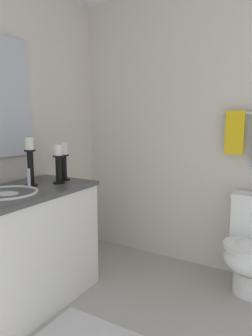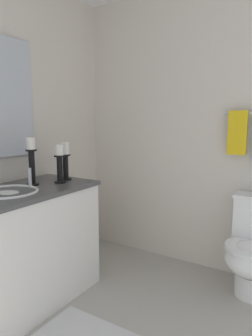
{
  "view_description": "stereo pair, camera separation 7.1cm",
  "coord_description": "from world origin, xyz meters",
  "px_view_note": "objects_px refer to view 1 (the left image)",
  "views": [
    {
      "loc": [
        0.54,
        -1.36,
        1.33
      ],
      "look_at": [
        -0.53,
        0.47,
        0.99
      ],
      "focal_mm": 32.62,
      "sensor_mm": 36.0,
      "label": 1
    },
    {
      "loc": [
        0.6,
        -1.32,
        1.33
      ],
      "look_at": [
        -0.53,
        0.47,
        0.99
      ],
      "focal_mm": 32.62,
      "sensor_mm": 36.0,
      "label": 2
    }
  ],
  "objects_px": {
    "candle_holder_mid": "(30,160)",
    "toilet": "(252,248)",
    "towel_near_vanity": "(235,133)",
    "sink_basin": "(8,199)",
    "candle_holder_short": "(58,163)",
    "vanity_cabinet": "(11,254)",
    "candle_holder_tall": "(64,160)"
  },
  "relations": [
    {
      "from": "sink_basin",
      "to": "candle_holder_tall",
      "type": "distance_m",
      "value": 0.57
    },
    {
      "from": "candle_holder_tall",
      "to": "towel_near_vanity",
      "type": "distance_m",
      "value": 1.39
    },
    {
      "from": "candle_holder_mid",
      "to": "towel_near_vanity",
      "type": "xyz_separation_m",
      "value": [
        1.21,
        1.04,
        0.19
      ]
    },
    {
      "from": "candle_holder_tall",
      "to": "toilet",
      "type": "height_order",
      "value": "candle_holder_tall"
    },
    {
      "from": "towel_near_vanity",
      "to": "candle_holder_mid",
      "type": "bearing_deg",
      "value": -139.29
    },
    {
      "from": "candle_holder_short",
      "to": "toilet",
      "type": "height_order",
      "value": "candle_holder_short"
    },
    {
      "from": "candle_holder_mid",
      "to": "towel_near_vanity",
      "type": "bearing_deg",
      "value": 40.71
    },
    {
      "from": "toilet",
      "to": "sink_basin",
      "type": "bearing_deg",
      "value": -141.91
    },
    {
      "from": "vanity_cabinet",
      "to": "toilet",
      "type": "bearing_deg",
      "value": 38.11
    },
    {
      "from": "vanity_cabinet",
      "to": "sink_basin",
      "type": "xyz_separation_m",
      "value": [
        -0.0,
        0.0,
        0.39
      ]
    },
    {
      "from": "vanity_cabinet",
      "to": "candle_holder_mid",
      "type": "distance_m",
      "value": 0.66
    },
    {
      "from": "candle_holder_tall",
      "to": "towel_near_vanity",
      "type": "height_order",
      "value": "towel_near_vanity"
    },
    {
      "from": "vanity_cabinet",
      "to": "candle_holder_tall",
      "type": "bearing_deg",
      "value": 87.04
    },
    {
      "from": "candle_holder_mid",
      "to": "toilet",
      "type": "bearing_deg",
      "value": 30.56
    },
    {
      "from": "toilet",
      "to": "towel_near_vanity",
      "type": "xyz_separation_m",
      "value": [
        -0.21,
        0.2,
        0.86
      ]
    },
    {
      "from": "candle_holder_short",
      "to": "towel_near_vanity",
      "type": "height_order",
      "value": "towel_near_vanity"
    },
    {
      "from": "vanity_cabinet",
      "to": "toilet",
      "type": "height_order",
      "value": "vanity_cabinet"
    },
    {
      "from": "candle_holder_mid",
      "to": "toilet",
      "type": "distance_m",
      "value": 1.79
    },
    {
      "from": "vanity_cabinet",
      "to": "candle_holder_short",
      "type": "xyz_separation_m",
      "value": [
        0.07,
        0.42,
        0.58
      ]
    },
    {
      "from": "vanity_cabinet",
      "to": "candle_holder_short",
      "type": "relative_size",
      "value": 4.4
    },
    {
      "from": "toilet",
      "to": "candle_holder_mid",
      "type": "bearing_deg",
      "value": -149.44
    },
    {
      "from": "candle_holder_short",
      "to": "sink_basin",
      "type": "bearing_deg",
      "value": -100.24
    },
    {
      "from": "candle_holder_tall",
      "to": "vanity_cabinet",
      "type": "bearing_deg",
      "value": -92.96
    },
    {
      "from": "sink_basin",
      "to": "candle_holder_short",
      "type": "height_order",
      "value": "candle_holder_short"
    },
    {
      "from": "candle_holder_mid",
      "to": "candle_holder_tall",
      "type": "bearing_deg",
      "value": 76.96
    },
    {
      "from": "candle_holder_tall",
      "to": "towel_near_vanity",
      "type": "xyz_separation_m",
      "value": [
        1.15,
        0.76,
        0.21
      ]
    },
    {
      "from": "candle_holder_tall",
      "to": "candle_holder_short",
      "type": "relative_size",
      "value": 1.02
    },
    {
      "from": "sink_basin",
      "to": "candle_holder_short",
      "type": "distance_m",
      "value": 0.46
    },
    {
      "from": "candle_holder_tall",
      "to": "candle_holder_mid",
      "type": "height_order",
      "value": "candle_holder_mid"
    },
    {
      "from": "candle_holder_short",
      "to": "toilet",
      "type": "bearing_deg",
      "value": 27.13
    },
    {
      "from": "toilet",
      "to": "candle_holder_short",
      "type": "bearing_deg",
      "value": -152.87
    },
    {
      "from": "vanity_cabinet",
      "to": "candle_holder_mid",
      "type": "relative_size",
      "value": 3.68
    }
  ]
}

